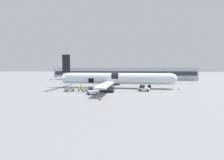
{
  "coord_description": "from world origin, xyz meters",
  "views": [
    {
      "loc": [
        5.78,
        -40.38,
        6.17
      ],
      "look_at": [
        -0.24,
        3.44,
        2.76
      ],
      "focal_mm": 24.0,
      "sensor_mm": 36.0,
      "label": 1
    }
  ],
  "objects": [
    {
      "name": "safety_cone_engine_left",
      "position": [
        -0.46,
        -12.02,
        0.35
      ],
      "size": [
        0.62,
        0.62,
        0.75
      ],
      "color": "black",
      "rests_on": "ground_plane"
    },
    {
      "name": "baggage_cart_queued",
      "position": [
        -11.0,
        -2.01,
        0.51
      ],
      "size": [
        3.61,
        2.05,
        1.06
      ],
      "color": "#999BA0",
      "rests_on": "ground_plane"
    },
    {
      "name": "terminal_strip",
      "position": [
        0.0,
        44.46,
        3.28
      ],
      "size": [
        76.96,
        10.41,
        6.56
      ],
      "color": "#B2B2B7",
      "rests_on": "ground_plane"
    },
    {
      "name": "baggage_cart_loading",
      "position": [
        -5.6,
        -1.3,
        0.48
      ],
      "size": [
        3.85,
        2.61,
        0.98
      ],
      "color": "#B7BABF",
      "rests_on": "ground_plane"
    },
    {
      "name": "baggage_tug_rear",
      "position": [
        8.82,
        0.93,
        0.7
      ],
      "size": [
        3.28,
        2.26,
        1.64
      ],
      "color": "silver",
      "rests_on": "ground_plane"
    },
    {
      "name": "ground_crew_loader_b",
      "position": [
        -6.66,
        -4.02,
        0.92
      ],
      "size": [
        0.51,
        0.6,
        1.74
      ],
      "color": "#1E2338",
      "rests_on": "ground_plane"
    },
    {
      "name": "apron_marking_line",
      "position": [
        1.35,
        -6.02,
        0.0
      ],
      "size": [
        28.22,
        3.77,
        0.01
      ],
      "color": "silver",
      "rests_on": "ground_plane"
    },
    {
      "name": "airplane",
      "position": [
        -0.06,
        6.42,
        2.91
      ],
      "size": [
        37.55,
        34.61,
        10.71
      ],
      "color": "silver",
      "rests_on": "ground_plane"
    },
    {
      "name": "baggage_tug_mid",
      "position": [
        -2.56,
        1.8,
        0.69
      ],
      "size": [
        2.71,
        3.05,
        1.61
      ],
      "color": "silver",
      "rests_on": "ground_plane"
    },
    {
      "name": "ground_crew_loader_a",
      "position": [
        -8.3,
        -2.61,
        0.81
      ],
      "size": [
        0.54,
        0.4,
        1.54
      ],
      "color": "#2D2D33",
      "rests_on": "ground_plane"
    },
    {
      "name": "baggage_tug_lead",
      "position": [
        -3.95,
        -5.57,
        0.74
      ],
      "size": [
        2.77,
        3.56,
        1.71
      ],
      "color": "white",
      "rests_on": "ground_plane"
    },
    {
      "name": "ground_crew_driver",
      "position": [
        -8.48,
        -0.33,
        0.9
      ],
      "size": [
        0.53,
        0.57,
        1.72
      ],
      "color": "black",
      "rests_on": "ground_plane"
    },
    {
      "name": "ground_plane",
      "position": [
        0.0,
        0.0,
        0.0
      ],
      "size": [
        500.0,
        500.0,
        0.0
      ],
      "primitive_type": "plane",
      "color": "gray"
    },
    {
      "name": "safety_cone_nose",
      "position": [
        19.36,
        5.7,
        0.33
      ],
      "size": [
        0.53,
        0.53,
        0.71
      ],
      "color": "black",
      "rests_on": "ground_plane"
    }
  ]
}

